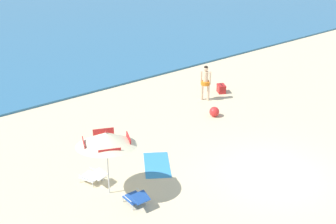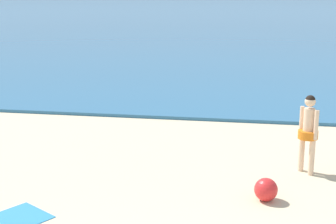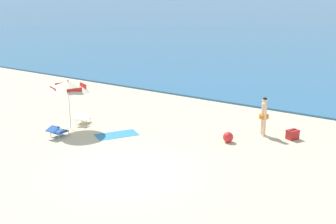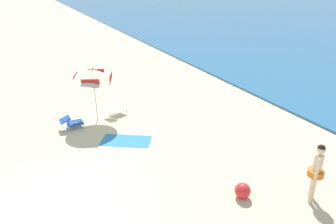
{
  "view_description": "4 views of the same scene",
  "coord_description": "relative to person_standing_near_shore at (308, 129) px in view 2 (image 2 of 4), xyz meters",
  "views": [
    {
      "loc": [
        -11.69,
        -9.51,
        9.09
      ],
      "look_at": [
        -1.27,
        4.28,
        1.17
      ],
      "focal_mm": 52.47,
      "sensor_mm": 36.0,
      "label": 1
    },
    {
      "loc": [
        1.26,
        -3.96,
        3.78
      ],
      "look_at": [
        -0.44,
        5.97,
        1.31
      ],
      "focal_mm": 52.99,
      "sensor_mm": 36.0,
      "label": 2
    },
    {
      "loc": [
        9.05,
        -10.99,
        6.31
      ],
      "look_at": [
        -1.26,
        4.58,
        0.88
      ],
      "focal_mm": 47.29,
      "sensor_mm": 36.0,
      "label": 3
    },
    {
      "loc": [
        6.85,
        -0.05,
        5.56
      ],
      "look_at": [
        -2.74,
        4.59,
        0.87
      ],
      "focal_mm": 32.95,
      "sensor_mm": 36.0,
      "label": 4
    }
  ],
  "objects": [
    {
      "name": "person_standing_near_shore",
      "position": [
        0.0,
        0.0,
        0.0
      ],
      "size": [
        0.41,
        0.41,
        1.69
      ],
      "color": "beige",
      "rests_on": "ground"
    },
    {
      "name": "beach_ball",
      "position": [
        -0.87,
        -1.62,
        -0.76
      ],
      "size": [
        0.44,
        0.44,
        0.44
      ],
      "primitive_type": "sphere",
      "color": "red",
      "rests_on": "ground"
    }
  ]
}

